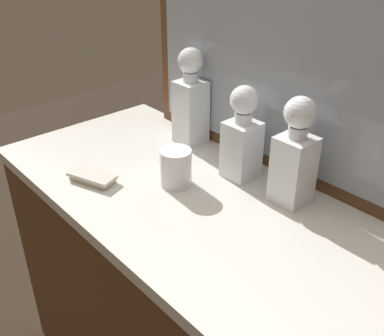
{
  "coord_description": "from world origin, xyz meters",
  "views": [
    {
      "loc": [
        0.77,
        -0.68,
        1.5
      ],
      "look_at": [
        0.0,
        0.0,
        0.92
      ],
      "focal_mm": 42.18,
      "sensor_mm": 36.0,
      "label": 1
    }
  ],
  "objects_px": {
    "silver_brush_far_right": "(92,177)",
    "crystal_decanter_far_left": "(294,162)",
    "crystal_decanter_right": "(191,106)",
    "crystal_tumbler_far_left": "(175,169)",
    "crystal_decanter_front": "(242,142)"
  },
  "relations": [
    {
      "from": "silver_brush_far_right",
      "to": "crystal_decanter_far_left",
      "type": "bearing_deg",
      "value": 37.98
    },
    {
      "from": "crystal_decanter_right",
      "to": "crystal_tumbler_far_left",
      "type": "xyz_separation_m",
      "value": [
        0.18,
        -0.22,
        -0.08
      ]
    },
    {
      "from": "crystal_decanter_front",
      "to": "silver_brush_far_right",
      "type": "relative_size",
      "value": 1.8
    },
    {
      "from": "crystal_decanter_right",
      "to": "crystal_decanter_far_left",
      "type": "height_order",
      "value": "crystal_decanter_right"
    },
    {
      "from": "crystal_decanter_far_left",
      "to": "crystal_tumbler_far_left",
      "type": "bearing_deg",
      "value": -146.56
    },
    {
      "from": "crystal_decanter_far_left",
      "to": "crystal_decanter_right",
      "type": "bearing_deg",
      "value": 174.48
    },
    {
      "from": "crystal_decanter_front",
      "to": "crystal_decanter_far_left",
      "type": "xyz_separation_m",
      "value": [
        0.18,
        0.0,
        0.01
      ]
    },
    {
      "from": "crystal_decanter_right",
      "to": "crystal_tumbler_far_left",
      "type": "relative_size",
      "value": 2.94
    },
    {
      "from": "crystal_decanter_front",
      "to": "silver_brush_far_right",
      "type": "height_order",
      "value": "crystal_decanter_front"
    },
    {
      "from": "crystal_decanter_right",
      "to": "silver_brush_far_right",
      "type": "xyz_separation_m",
      "value": [
        0.01,
        -0.38,
        -0.11
      ]
    },
    {
      "from": "silver_brush_far_right",
      "to": "crystal_decanter_front",
      "type": "bearing_deg",
      "value": 52.82
    },
    {
      "from": "crystal_decanter_far_left",
      "to": "crystal_tumbler_far_left",
      "type": "height_order",
      "value": "crystal_decanter_far_left"
    },
    {
      "from": "crystal_decanter_right",
      "to": "crystal_decanter_far_left",
      "type": "xyz_separation_m",
      "value": [
        0.44,
        -0.04,
        -0.01
      ]
    },
    {
      "from": "crystal_decanter_right",
      "to": "silver_brush_far_right",
      "type": "distance_m",
      "value": 0.4
    },
    {
      "from": "crystal_decanter_front",
      "to": "crystal_decanter_right",
      "type": "height_order",
      "value": "crystal_decanter_right"
    }
  ]
}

